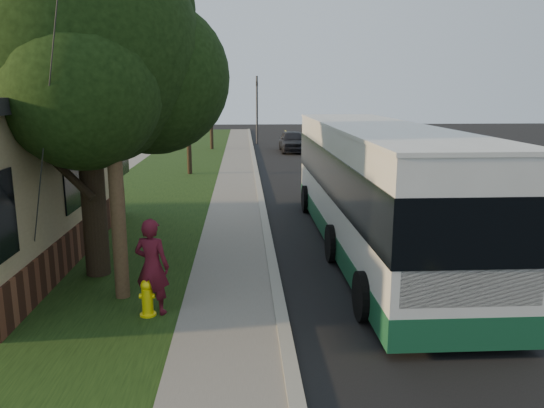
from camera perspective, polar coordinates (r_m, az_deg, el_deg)
The scene contains 14 objects.
ground at distance 10.74m, azimuth 0.95°, elevation -11.90°, with size 120.00×120.00×0.00m, color black.
road at distance 20.80m, azimuth 9.99°, elevation -0.16°, with size 8.00×80.00×0.01m, color black.
curb at distance 20.26m, azimuth -1.09°, elevation -0.15°, with size 0.25×80.00×0.12m, color gray.
sidewalk at distance 20.25m, azimuth -3.91°, elevation -0.24°, with size 2.00×80.00×0.08m, color slate.
grass_verge at distance 20.60m, azimuth -13.69°, elevation -0.36°, with size 5.00×80.00×0.07m, color black.
fire_hydrant at distance 10.71m, azimuth -13.27°, elevation -9.79°, with size 0.32×0.32×0.74m.
utility_pole at distance 11.08m, azimuth -17.13°, elevation 12.95°, with size 2.86×3.21×9.07m.
leafy_tree at distance 12.92m, azimuth -19.36°, elevation 15.00°, with size 6.30×6.00×7.80m.
bare_tree_near at distance 28.01m, azimuth -8.96°, elevation 7.45°, with size 1.38×1.21×4.31m.
bare_tree_far at distance 39.92m, azimuth -6.54°, elevation 8.67°, with size 1.38×1.21×4.03m.
traffic_signal at distance 43.81m, azimuth -1.63°, elevation 10.57°, with size 0.18×0.22×5.50m.
transit_bus at distance 14.83m, azimuth 11.10°, elevation 2.10°, with size 2.96×12.81×3.46m.
skateboarder at distance 10.60m, azimuth -12.78°, elevation -6.58°, with size 0.70×0.46×1.92m, color #4B0F1C.
distant_car at distance 38.55m, azimuth 2.22°, elevation 6.78°, with size 1.81×4.51×1.54m, color black.
Camera 1 is at (-0.72, -9.78, 4.38)m, focal length 35.00 mm.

